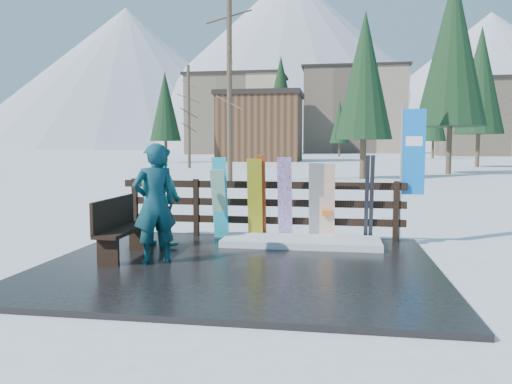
% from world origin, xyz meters
% --- Properties ---
extents(ground, '(700.00, 700.00, 0.00)m').
position_xyz_m(ground, '(0.00, 0.00, 0.00)').
color(ground, white).
rests_on(ground, ground).
extents(deck, '(6.00, 5.00, 0.08)m').
position_xyz_m(deck, '(0.00, 0.00, 0.04)').
color(deck, black).
rests_on(deck, ground).
extents(fence, '(5.60, 0.10, 1.15)m').
position_xyz_m(fence, '(0.00, 2.20, 0.74)').
color(fence, black).
rests_on(fence, deck).
extents(snow_patch, '(2.87, 1.00, 0.12)m').
position_xyz_m(snow_patch, '(0.86, 1.60, 0.14)').
color(snow_patch, white).
rests_on(snow_patch, deck).
extents(bench, '(0.41, 1.50, 0.97)m').
position_xyz_m(bench, '(-1.99, 0.13, 0.60)').
color(bench, black).
rests_on(bench, deck).
extents(snowboard_0, '(0.28, 0.27, 1.60)m').
position_xyz_m(snowboard_0, '(-0.75, 1.98, 0.88)').
color(snowboard_0, '#1FB7D6').
rests_on(snowboard_0, deck).
extents(snowboard_1, '(0.28, 0.38, 1.36)m').
position_xyz_m(snowboard_1, '(-0.77, 1.98, 0.76)').
color(snowboard_1, white).
rests_on(snowboard_1, deck).
extents(snowboard_2, '(0.28, 0.21, 1.57)m').
position_xyz_m(snowboard_2, '(-0.07, 1.98, 0.87)').
color(snowboard_2, '#FFF214').
rests_on(snowboard_2, deck).
extents(snowboard_3, '(0.27, 0.37, 1.60)m').
position_xyz_m(snowboard_3, '(0.51, 1.98, 0.88)').
color(snowboard_3, silver).
rests_on(snowboard_3, deck).
extents(snowboard_4, '(0.28, 0.32, 1.50)m').
position_xyz_m(snowboard_4, '(1.11, 1.98, 0.83)').
color(snowboard_4, black).
rests_on(snowboard_4, deck).
extents(snowboard_5, '(0.29, 0.31, 1.49)m').
position_xyz_m(snowboard_5, '(1.31, 1.98, 0.82)').
color(snowboard_5, white).
rests_on(snowboard_5, deck).
extents(ski_pair_a, '(0.16, 0.26, 1.65)m').
position_xyz_m(ski_pair_a, '(0.05, 2.05, 0.90)').
color(ski_pair_a, '#9B3313').
rests_on(ski_pair_a, deck).
extents(ski_pair_b, '(0.17, 0.33, 1.65)m').
position_xyz_m(ski_pair_b, '(2.09, 2.05, 0.90)').
color(ski_pair_b, black).
rests_on(ski_pair_b, deck).
extents(rental_flag, '(0.45, 0.04, 2.60)m').
position_xyz_m(rental_flag, '(2.85, 2.25, 1.69)').
color(rental_flag, silver).
rests_on(rental_flag, deck).
extents(person_front, '(0.81, 0.76, 1.85)m').
position_xyz_m(person_front, '(-1.28, -0.17, 1.01)').
color(person_front, '#115A56').
rests_on(person_front, deck).
extents(person_back, '(1.11, 1.06, 1.81)m').
position_xyz_m(person_back, '(-1.68, 1.15, 0.98)').
color(person_back, '#126E6B').
rests_on(person_back, deck).
extents(resort_buildings, '(73.00, 87.60, 22.60)m').
position_xyz_m(resort_buildings, '(1.03, 115.41, 9.81)').
color(resort_buildings, tan).
rests_on(resort_buildings, ground).
extents(trees, '(41.93, 68.88, 13.27)m').
position_xyz_m(trees, '(3.37, 49.48, 5.82)').
color(trees, '#382B1E').
rests_on(trees, ground).
extents(mountains, '(520.00, 260.00, 120.00)m').
position_xyz_m(mountains, '(-10.50, 328.41, 50.20)').
color(mountains, white).
rests_on(mountains, ground).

